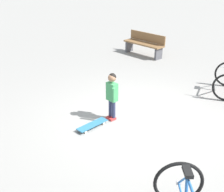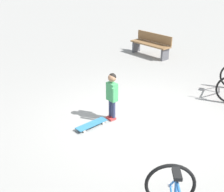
{
  "view_description": "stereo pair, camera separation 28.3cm",
  "coord_description": "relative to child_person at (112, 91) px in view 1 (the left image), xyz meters",
  "views": [
    {
      "loc": [
        -3.13,
        4.73,
        3.16
      ],
      "look_at": [
        0.53,
        0.35,
        0.55
      ],
      "focal_mm": 47.38,
      "sensor_mm": 36.0,
      "label": 1
    },
    {
      "loc": [
        -3.35,
        4.55,
        3.16
      ],
      "look_at": [
        0.53,
        0.35,
        0.55
      ],
      "focal_mm": 47.38,
      "sensor_mm": 36.0,
      "label": 2
    }
  ],
  "objects": [
    {
      "name": "skateboard",
      "position": [
        0.08,
        0.55,
        -0.6
      ],
      "size": [
        0.25,
        0.73,
        0.07
      ],
      "color": "teal",
      "rests_on": "ground"
    },
    {
      "name": "ground_plane",
      "position": [
        -0.53,
        -0.35,
        -0.66
      ],
      "size": [
        50.0,
        50.0,
        0.0
      ],
      "primitive_type": "plane",
      "color": "gray"
    },
    {
      "name": "street_bench",
      "position": [
        2.21,
        -4.49,
        -0.23
      ],
      "size": [
        1.64,
        0.61,
        0.8
      ],
      "color": "brown",
      "rests_on": "ground"
    },
    {
      "name": "child_person",
      "position": [
        0.0,
        0.0,
        0.0
      ],
      "size": [
        0.34,
        0.26,
        1.06
      ],
      "color": "#2D3351",
      "rests_on": "ground"
    }
  ]
}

